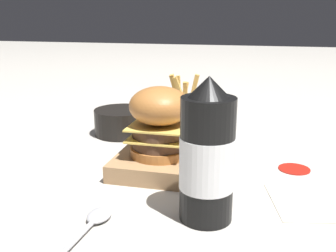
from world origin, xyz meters
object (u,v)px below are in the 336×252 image
Objects in this scene: serving_board at (168,159)px; ketchup_bottle at (207,157)px; burger at (160,121)px; side_bowl at (121,121)px; spoon at (92,223)px; fries_basket at (183,112)px.

serving_board is 1.01× the size of ketchup_bottle.
burger is at bearing 154.95° from serving_board.
ketchup_bottle is 0.44m from side_bowl.
spoon is at bearing 170.27° from burger.
burger reaches higher than serving_board.
serving_board is at bearing -8.00° from spoon.
side_bowl reaches higher than spoon.
spoon is at bearing -164.85° from side_bowl.
side_bowl is 0.43m from spoon.
ketchup_bottle is (-0.16, -0.11, -0.00)m from burger.
burger is at bearing 35.22° from ketchup_bottle.
ketchup_bottle is at bearing -144.78° from burger.
fries_basket is at bearing 3.49° from burger.
spoon is (-0.22, 0.04, -0.09)m from burger.
serving_board is at bearing -137.84° from side_bowl.
serving_board is 0.08m from burger.
spoon is at bearing 168.81° from serving_board.
side_bowl is (0.18, 0.16, 0.02)m from serving_board.
serving_board is 0.22m from ketchup_bottle.
fries_basket is (0.29, 0.02, -0.05)m from burger.
fries_basket is at bearing 5.85° from serving_board.
fries_basket is 0.51m from spoon.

